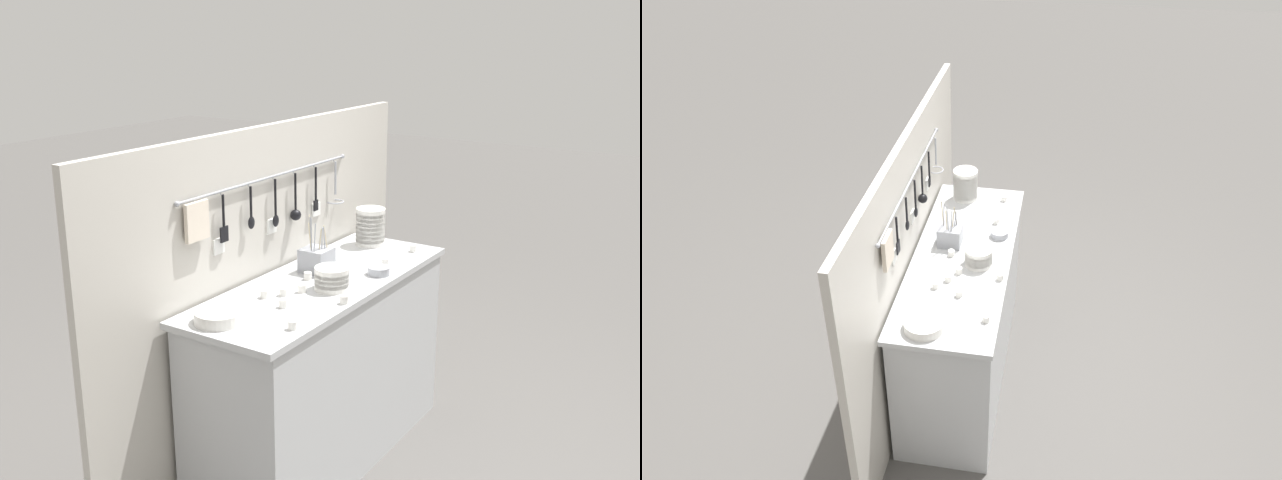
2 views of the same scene
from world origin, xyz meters
The scene contains 17 objects.
ground_plane centered at (0.00, 0.00, 0.00)m, with size 20.00×20.00×0.00m, color #514F4C.
counter centered at (0.00, 0.00, 0.47)m, with size 1.58×0.56×0.95m.
back_wall centered at (0.00, 0.32, 0.83)m, with size 2.38×0.11×1.66m.
bowl_stack_nested_right centered at (0.64, 0.09, 1.05)m, with size 0.16×0.16×0.20m.
bowl_stack_wide_centre centered at (-0.08, -0.10, 1.00)m, with size 0.16×0.16×0.11m.
plate_stack centered at (-0.65, 0.08, 0.97)m, with size 0.21×0.21×0.05m.
steel_mixing_bowl centered at (0.22, -0.18, 0.97)m, with size 0.11×0.11×0.04m.
cutlery_caddy centered at (0.10, 0.09, 1.01)m, with size 0.14×0.14×0.28m.
cup_front_left centered at (-0.20, -0.24, 0.97)m, with size 0.04×0.04×0.04m.
cup_centre centered at (-0.18, -0.01, 0.97)m, with size 0.04×0.04×0.04m.
cup_back_left centered at (-0.55, -0.21, 0.97)m, with size 0.04×0.04×0.04m.
cup_front_right centered at (0.64, -0.16, 0.97)m, with size 0.04×0.04×0.04m.
cup_edge_far centered at (0.36, -0.15, 0.97)m, with size 0.04×0.04×0.04m.
cup_edge_near centered at (-0.03, 0.06, 0.97)m, with size 0.04×0.04×0.04m.
cup_back_right centered at (-0.33, 0.09, 0.97)m, with size 0.04×0.04×0.04m.
cup_mid_row centered at (-0.26, 0.04, 0.97)m, with size 0.04×0.04×0.04m.
cup_beside_plates centered at (-0.38, -0.05, 0.97)m, with size 0.04×0.04×0.04m.
Camera 2 is at (-2.89, -0.50, 3.05)m, focal length 35.00 mm.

